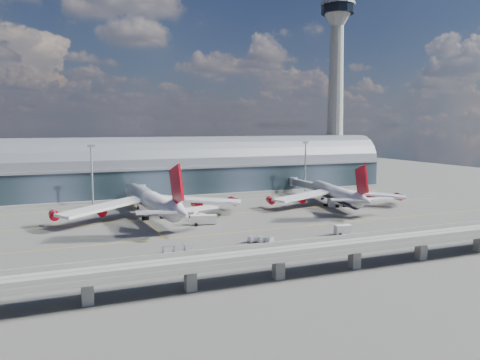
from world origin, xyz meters
name	(u,v)px	position (x,y,z in m)	size (l,w,h in m)	color
ground	(258,223)	(0.00, 0.00, 0.00)	(500.00, 500.00, 0.00)	#474744
taxi_lines	(235,212)	(0.00, 22.11, 0.01)	(200.00, 80.12, 0.01)	gold
terminal	(194,170)	(0.00, 77.99, 11.34)	(200.00, 30.00, 28.00)	#1D2B31
control_tower	(336,93)	(85.00, 83.00, 51.64)	(19.00, 19.00, 103.00)	gray
guideway	(355,246)	(0.00, -55.00, 5.29)	(220.00, 8.50, 7.20)	gray
floodlight_mast_left	(92,174)	(-50.00, 55.00, 13.63)	(3.00, 0.70, 25.70)	gray
floodlight_mast_right	(305,166)	(50.00, 55.00, 13.63)	(3.00, 0.70, 25.70)	gray
airliner_left	(153,201)	(-31.97, 21.78, 6.38)	(69.73, 73.28, 22.32)	white
airliner_right	(337,194)	(44.37, 18.62, 5.13)	(59.14, 61.89, 19.77)	white
jet_bridge_left	(146,192)	(-28.66, 53.12, 5.18)	(4.40, 28.00, 7.25)	gray
jet_bridge_right	(306,184)	(48.21, 51.18, 5.18)	(4.40, 32.00, 7.25)	gray
service_truck_0	(204,218)	(-16.59, 9.95, 1.32)	(3.48, 6.48, 2.55)	beige
service_truck_1	(343,230)	(17.18, -25.30, 1.52)	(5.45, 3.12, 3.01)	beige
service_truck_2	(203,220)	(-18.28, 4.88, 1.70)	(9.39, 5.01, 3.27)	beige
service_truck_3	(331,203)	(41.16, 18.11, 1.61)	(5.05, 6.93, 3.14)	beige
service_truck_4	(331,194)	(56.09, 41.59, 1.51)	(3.63, 5.60, 2.99)	beige
service_truck_5	(191,213)	(-18.30, 19.86, 1.40)	(4.41, 6.03, 2.73)	beige
cargo_train_0	(178,249)	(-35.14, -26.19, 0.99)	(8.58, 2.22, 1.90)	gray
cargo_train_1	(261,239)	(-10.31, -24.60, 0.89)	(7.63, 4.34, 1.70)	gray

